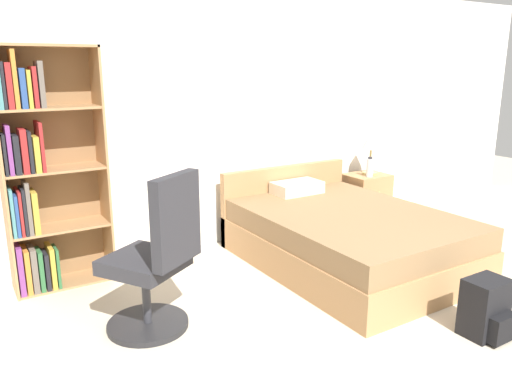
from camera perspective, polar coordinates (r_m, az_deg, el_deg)
The scene contains 8 objects.
wall_back at distance 5.09m, azimuth -2.76°, elevation 8.68°, with size 9.00×0.06×2.60m.
bookshelf at distance 4.31m, azimuth -23.51°, elevation 1.87°, with size 0.79×0.33×1.95m.
bed at distance 4.70m, azimuth 9.94°, elevation -4.96°, with size 1.52×2.09×0.76m.
office_chair at distance 3.47m, azimuth -11.35°, elevation -7.97°, with size 0.69×0.72×1.13m.
nightstand at distance 5.98m, azimuth 12.42°, elevation -0.69°, with size 0.48×0.42×0.57m.
table_lamp at distance 5.88m, azimuth 13.04°, elevation 5.50°, with size 0.22×0.22×0.49m.
water_bottle at distance 5.78m, azimuth 12.87°, elevation 2.76°, with size 0.08×0.08×0.23m.
backpack_black at distance 3.81m, azimuth 24.83°, elevation -12.07°, with size 0.29×0.29×0.41m.
Camera 1 is at (-2.47, -1.19, 1.80)m, focal length 35.00 mm.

